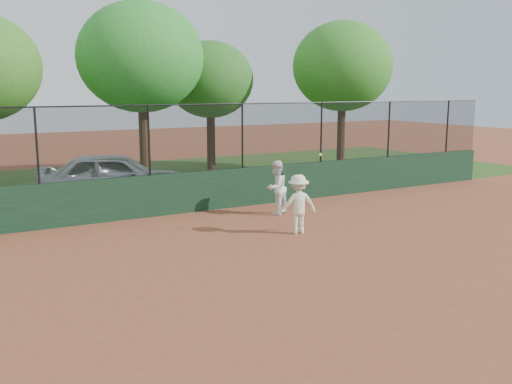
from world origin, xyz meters
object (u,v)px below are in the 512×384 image
tree_2 (141,57)px  player_second (276,188)px  tree_3 (210,80)px  player_main (298,204)px  tree_4 (343,67)px  parked_car (115,177)px

tree_2 → player_second: bearing=-77.1°
tree_2 → tree_3: (3.45, 1.34, -0.79)m
player_main → tree_3: bearing=76.3°
tree_2 → tree_4: tree_2 is taller
tree_3 → player_main: bearing=-103.7°
player_second → tree_2: bearing=-101.0°
tree_2 → tree_3: size_ratio=1.22×
player_second → player_main: 2.28m
tree_2 → tree_4: bearing=-5.9°
parked_car → tree_4: size_ratio=0.74×
player_main → tree_2: (-0.89, 9.13, 4.00)m
tree_3 → tree_4: 5.76m
player_main → player_second: bearing=72.3°
parked_car → tree_4: 11.52m
parked_car → tree_2: tree_2 is taller
player_second → tree_2: 8.16m
player_second → tree_2: (-1.59, 6.95, 3.97)m
player_second → tree_2: size_ratio=0.23×
player_second → tree_4: size_ratio=0.24×
player_second → parked_car: bearing=-72.4°
player_main → tree_4: size_ratio=0.32×
parked_car → tree_3: tree_3 is taller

